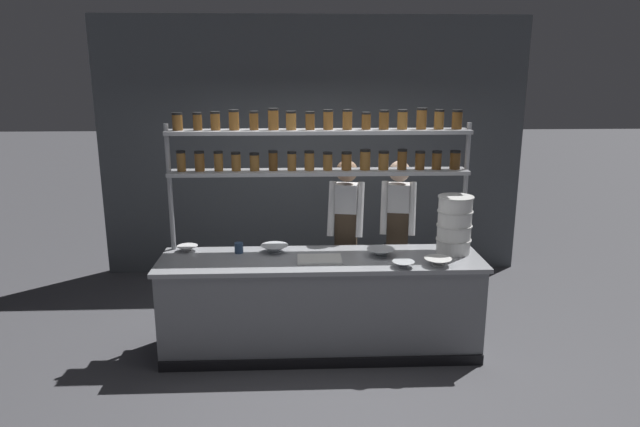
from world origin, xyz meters
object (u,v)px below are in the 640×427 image
prep_bowl_near_right (438,262)px  serving_cup_front (239,248)px  prep_bowl_far_left (187,249)px  cutting_board (319,259)px  prep_bowl_near_left (275,249)px  chef_left (346,230)px  prep_bowl_center_front (403,264)px  prep_bowl_center_back (381,253)px  spice_shelf_unit (321,153)px  container_stack (454,225)px  chef_center (398,229)px

prep_bowl_near_right → serving_cup_front: serving_cup_front is taller
prep_bowl_far_left → serving_cup_front: size_ratio=2.00×
cutting_board → prep_bowl_near_left: bearing=148.5°
chef_left → prep_bowl_center_front: (0.42, -0.91, -0.06)m
prep_bowl_center_front → prep_bowl_far_left: size_ratio=1.00×
prep_bowl_center_back → serving_cup_front: bearing=173.4°
prep_bowl_near_left → prep_bowl_near_right: prep_bowl_near_left is taller
prep_bowl_near_right → prep_bowl_far_left: bearing=167.6°
prep_bowl_center_back → prep_bowl_near_right: prep_bowl_center_back is taller
prep_bowl_near_right → spice_shelf_unit: bearing=150.1°
prep_bowl_near_right → prep_bowl_center_back: bearing=149.4°
container_stack → serving_cup_front: bearing=177.8°
chef_left → chef_center: (0.55, 0.08, -0.02)m
prep_bowl_center_back → serving_cup_front: serving_cup_front is taller
container_stack → prep_bowl_center_front: 0.71m
cutting_board → prep_bowl_near_left: size_ratio=1.51×
prep_bowl_center_front → chef_center: bearing=83.0°
serving_cup_front → prep_bowl_near_left: bearing=-0.2°
prep_bowl_far_left → serving_cup_front: (0.50, -0.07, 0.02)m
prep_bowl_center_front → prep_bowl_center_back: (-0.15, 0.31, 0.01)m
prep_bowl_far_left → prep_bowl_near_right: bearing=-12.4°
chef_left → prep_bowl_far_left: chef_left is taller
chef_center → container_stack: 0.76m
spice_shelf_unit → prep_bowl_center_back: size_ratio=11.06×
spice_shelf_unit → cutting_board: spice_shelf_unit is taller
chef_left → container_stack: 1.12m
chef_left → chef_center: bearing=19.1°
chef_left → prep_bowl_far_left: bearing=-155.5°
chef_center → serving_cup_front: chef_center is taller
prep_bowl_center_back → prep_bowl_far_left: bearing=173.0°
chef_center → prep_bowl_center_back: chef_center is taller
cutting_board → prep_bowl_center_front: bearing=-16.1°
prep_bowl_near_right → serving_cup_front: 1.84m
chef_left → cutting_board: 0.77m
prep_bowl_center_front → spice_shelf_unit: bearing=138.4°
prep_bowl_near_left → prep_bowl_near_right: size_ratio=1.09×
prep_bowl_near_left → prep_bowl_center_back: bearing=-8.8°
spice_shelf_unit → container_stack: spice_shelf_unit is taller
prep_bowl_center_front → serving_cup_front: (-1.48, 0.46, 0.02)m
cutting_board → prep_bowl_near_left: (-0.41, 0.25, 0.02)m
serving_cup_front → prep_bowl_center_front: bearing=-17.5°
prep_bowl_near_left → prep_bowl_center_front: bearing=-22.1°
prep_bowl_center_front → prep_bowl_far_left: same height
chef_center → prep_bowl_near_right: 0.98m
chef_left → prep_bowl_near_left: bearing=-137.1°
chef_left → cutting_board: size_ratio=4.32×
cutting_board → serving_cup_front: bearing=161.2°
prep_bowl_center_back → cutting_board: bearing=-169.9°
prep_bowl_far_left → spice_shelf_unit: bearing=3.5°
prep_bowl_near_left → chef_center: bearing=22.6°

